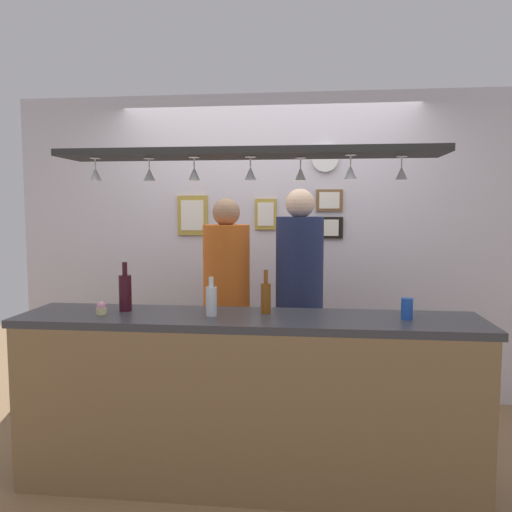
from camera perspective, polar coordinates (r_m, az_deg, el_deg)
The scene contains 23 objects.
ground_plane at distance 3.62m, azimuth -0.19°, elevation -21.44°, with size 8.00×8.00×0.00m, color olive.
back_wall at distance 4.34m, azimuth 1.45°, elevation 0.94°, with size 4.40×0.06×2.60m, color silver.
bar_counter at distance 2.89m, azimuth -1.35°, elevation -13.79°, with size 2.70×0.55×1.01m.
overhead_glass_rack at distance 2.95m, azimuth -0.87°, elevation 11.55°, with size 2.20×0.36×0.04m, color black.
hanging_wineglass_far_left at distance 3.13m, azimuth -17.71°, elevation 8.90°, with size 0.07×0.07×0.13m.
hanging_wineglass_left at distance 3.07m, azimuth -11.98°, elevation 9.11°, with size 0.07×0.07×0.13m.
hanging_wineglass_center_left at distance 2.96m, azimuth -7.01°, elevation 9.34°, with size 0.07×0.07×0.13m.
hanging_wineglass_center at distance 2.91m, azimuth -0.64°, elevation 9.43°, with size 0.07×0.07×0.13m.
hanging_wineglass_center_right at distance 2.97m, azimuth 5.06°, elevation 9.33°, with size 0.07×0.07×0.13m.
hanging_wineglass_right at distance 2.86m, azimuth 10.64°, elevation 9.42°, with size 0.07×0.07×0.13m.
hanging_wineglass_far_right at distance 3.01m, azimuth 16.15°, elevation 9.10°, with size 0.07×0.07×0.13m.
person_middle_orange_shirt at distance 3.69m, azimuth -3.35°, elevation -4.01°, with size 0.34×0.34×1.71m.
person_right_navy_shirt at distance 3.63m, azimuth 4.93°, elevation -3.48°, with size 0.34×0.34×1.78m.
bottle_beer_amber_tall at distance 3.01m, azimuth 1.12°, elevation -4.61°, with size 0.06×0.06×0.26m.
bottle_soda_clear at distance 2.94m, azimuth -5.08°, elevation -5.01°, with size 0.06×0.06×0.23m.
bottle_wine_dark_red at distance 3.18m, azimuth -14.59°, elevation -3.93°, with size 0.08×0.08×0.30m.
drink_can at distance 2.97m, azimuth 16.73°, elevation -5.73°, with size 0.07×0.07×0.12m, color #1E4CB2.
cupcake at distance 3.12m, azimuth -17.09°, elevation -5.69°, with size 0.06×0.06×0.08m.
picture_frame_upper_small at distance 4.27m, azimuth 8.30°, elevation 6.26°, with size 0.22×0.02×0.18m.
picture_frame_crest at distance 4.29m, azimuth 1.11°, elevation 4.76°, with size 0.18×0.02×0.26m.
picture_frame_caricature at distance 4.39m, azimuth -7.20°, elevation 4.59°, with size 0.26×0.02×0.34m.
picture_frame_lower_pair at distance 4.27m, azimuth 7.80°, elevation 3.20°, with size 0.30×0.02×0.18m.
wall_clock at distance 4.29m, azimuth 7.84°, elevation 10.87°, with size 0.22×0.22×0.03m, color white.
Camera 1 is at (0.37, -3.21, 1.62)m, focal length 35.33 mm.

